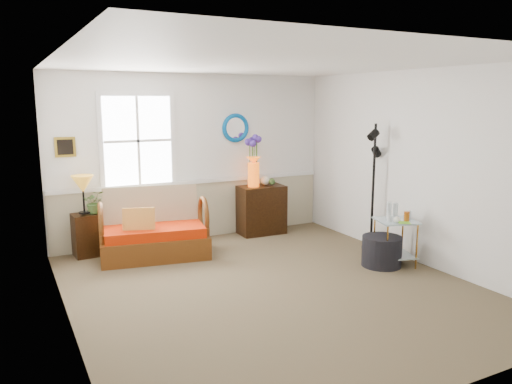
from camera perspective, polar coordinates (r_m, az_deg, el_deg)
name	(u,v)px	position (r m, az deg, el deg)	size (l,w,h in m)	color
floor	(271,288)	(6.03, 1.77, -10.86)	(4.50, 5.00, 0.01)	brown
ceiling	(273,62)	(5.64, 1.92, 14.61)	(4.50, 5.00, 0.01)	white
walls	(272,180)	(5.69, 1.84, 1.44)	(4.51, 5.01, 2.60)	white
wainscot	(197,210)	(8.07, -6.82, -2.10)	(4.46, 0.02, 0.90)	tan
chair_rail	(196,182)	(7.97, -6.86, 1.18)	(4.46, 0.04, 0.06)	white
window	(138,141)	(7.63, -13.35, 5.71)	(1.14, 0.06, 1.44)	white
picture	(65,147)	(7.46, -20.99, 4.82)	(0.28, 0.03, 0.28)	#B28E2C
mirror	(235,128)	(8.16, -2.37, 7.33)	(0.47, 0.47, 0.07)	#0071B3
loveseat	(154,224)	(7.17, -11.60, -3.57)	(1.47, 0.83, 0.96)	brown
throw_pillow	(139,223)	(7.03, -13.23, -3.52)	(0.43, 0.11, 0.43)	#CB5913
lamp_stand	(86,235)	(7.51, -18.85, -4.68)	(0.34, 0.34, 0.61)	black
table_lamp	(83,195)	(7.35, -19.13, -0.35)	(0.31, 0.31, 0.56)	#C68923
potted_plant	(94,204)	(7.43, -17.99, -1.37)	(0.30, 0.33, 0.26)	#3D5F2A
cabinet	(261,209)	(8.30, 0.55, -2.01)	(0.75, 0.48, 0.80)	black
flower_vase	(254,162)	(8.08, -0.29, 3.49)	(0.24, 0.24, 0.82)	#F85C0D
side_table	(395,243)	(6.98, 15.59, -5.58)	(0.49, 0.49, 0.62)	#AD7423
tabletop_items	(399,212)	(6.86, 16.01, -2.22)	(0.38, 0.38, 0.23)	silver
floor_lamp	(373,188)	(7.50, 13.24, 0.49)	(0.27, 0.27, 1.86)	black
ottoman	(382,251)	(6.92, 14.17, -6.58)	(0.53, 0.53, 0.40)	black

